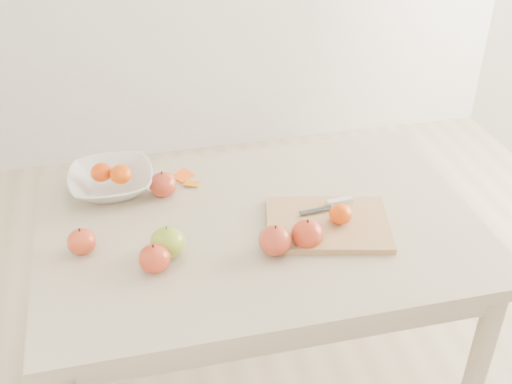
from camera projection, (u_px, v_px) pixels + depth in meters
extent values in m
cube|color=#C1B192|center=(260.00, 229.00, 1.77)|extent=(1.20, 0.80, 0.04)
cylinder|color=#BCAA8E|center=(80.00, 281.00, 2.15)|extent=(0.06, 0.06, 0.71)
cylinder|color=#BCAA8E|center=(381.00, 236.00, 2.36)|extent=(0.06, 0.06, 0.71)
cylinder|color=#BCAA8E|center=(474.00, 380.00, 1.81)|extent=(0.06, 0.06, 0.71)
cube|color=tan|center=(328.00, 224.00, 1.74)|extent=(0.38, 0.31, 0.02)
ellipsoid|color=#E85008|center=(340.00, 214.00, 1.72)|extent=(0.06, 0.06, 0.05)
imported|color=silver|center=(111.00, 181.00, 1.88)|extent=(0.25, 0.25, 0.06)
ellipsoid|color=#D74107|center=(101.00, 172.00, 1.86)|extent=(0.06, 0.06, 0.05)
ellipsoid|color=#E46308|center=(121.00, 174.00, 1.85)|extent=(0.06, 0.06, 0.06)
cube|color=#E75510|center=(183.00, 177.00, 1.95)|extent=(0.07, 0.07, 0.01)
cube|color=orange|center=(192.00, 184.00, 1.92)|extent=(0.06, 0.05, 0.01)
cube|color=silver|center=(340.00, 201.00, 1.80)|extent=(0.08, 0.02, 0.01)
cube|color=#393B41|center=(316.00, 210.00, 1.76)|extent=(0.10, 0.02, 0.00)
ellipsoid|color=#5D8F13|center=(168.00, 242.00, 1.62)|extent=(0.09, 0.09, 0.08)
ellipsoid|color=maroon|center=(155.00, 258.00, 1.58)|extent=(0.08, 0.08, 0.07)
ellipsoid|color=#8A0302|center=(307.00, 234.00, 1.66)|extent=(0.08, 0.08, 0.08)
ellipsoid|color=maroon|center=(82.00, 241.00, 1.64)|extent=(0.07, 0.07, 0.07)
ellipsoid|color=maroon|center=(275.00, 240.00, 1.63)|extent=(0.09, 0.09, 0.08)
ellipsoid|color=maroon|center=(163.00, 184.00, 1.85)|extent=(0.08, 0.08, 0.07)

